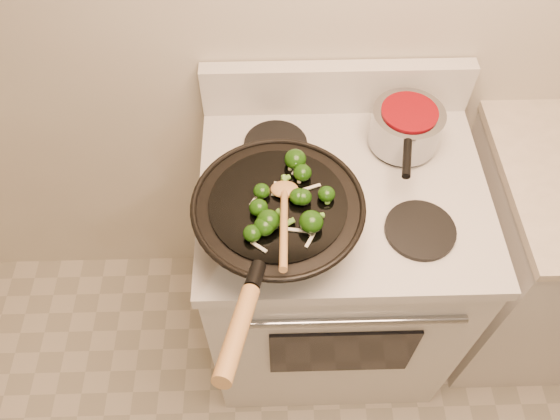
{
  "coord_description": "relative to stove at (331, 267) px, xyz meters",
  "views": [
    {
      "loc": [
        -0.33,
        0.27,
        2.08
      ],
      "look_at": [
        -0.32,
        1.02,
        1.03
      ],
      "focal_mm": 35.0,
      "sensor_mm": 36.0,
      "label": 1
    }
  ],
  "objects": [
    {
      "name": "stove",
      "position": [
        0.0,
        0.0,
        0.0
      ],
      "size": [
        0.78,
        0.67,
        1.08
      ],
      "color": "silver",
      "rests_on": "ground"
    },
    {
      "name": "wooden_spoon",
      "position": [
        -0.17,
        -0.2,
        0.62
      ],
      "size": [
        0.07,
        0.3,
        0.11
      ],
      "color": "#A87642",
      "rests_on": "wok"
    },
    {
      "name": "stirfry",
      "position": [
        -0.16,
        -0.16,
        0.61
      ],
      "size": [
        0.21,
        0.28,
        0.05
      ],
      "color": "#143908",
      "rests_on": "wok"
    },
    {
      "name": "wok",
      "position": [
        -0.18,
        -0.16,
        0.53
      ],
      "size": [
        0.41,
        0.67,
        0.27
      ],
      "color": "black",
      "rests_on": "stove"
    },
    {
      "name": "saucepan",
      "position": [
        0.18,
        0.14,
        0.52
      ],
      "size": [
        0.2,
        0.32,
        0.12
      ],
      "color": "#919499",
      "rests_on": "stove"
    }
  ]
}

